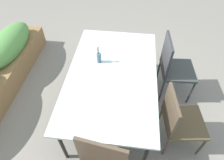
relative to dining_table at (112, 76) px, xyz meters
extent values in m
plane|color=gray|center=(-0.01, -0.06, -0.69)|extent=(12.00, 12.00, 0.00)
cube|color=#B2C6C1|center=(0.00, 0.00, 0.03)|extent=(1.86, 1.13, 0.03)
cube|color=black|center=(0.00, 0.00, 0.00)|extent=(1.82, 1.11, 0.02)
cylinder|color=black|center=(-0.84, -0.48, -0.34)|extent=(0.04, 0.04, 0.70)
cylinder|color=black|center=(0.84, -0.48, -0.34)|extent=(0.04, 0.04, 0.70)
cylinder|color=black|center=(-0.84, 0.48, -0.34)|extent=(0.04, 0.04, 0.70)
cylinder|color=black|center=(0.84, 0.48, -0.34)|extent=(0.04, 0.04, 0.70)
cube|color=#363B3A|center=(0.42, -0.93, -0.20)|extent=(0.51, 0.51, 0.04)
cube|color=#2D2D33|center=(0.40, -0.71, 0.07)|extent=(0.45, 0.06, 0.52)
cylinder|color=#2D2D33|center=(0.65, -1.13, -0.45)|extent=(0.03, 0.03, 0.48)
cylinder|color=#2D2D33|center=(0.22, -1.16, -0.45)|extent=(0.03, 0.03, 0.48)
cylinder|color=#2D2D33|center=(0.62, -0.70, -0.45)|extent=(0.03, 0.03, 0.48)
cylinder|color=#2D2D33|center=(0.19, -0.73, -0.45)|extent=(0.03, 0.03, 0.48)
cube|color=#4C4029|center=(-0.42, -0.93, -0.26)|extent=(0.53, 0.53, 0.04)
cube|color=#4C3D2D|center=(-0.45, -0.71, -0.01)|extent=(0.45, 0.08, 0.47)
cylinder|color=#4C3D2D|center=(-0.18, -1.12, -0.48)|extent=(0.03, 0.03, 0.42)
cylinder|color=#4C3D2D|center=(-0.61, -1.17, -0.48)|extent=(0.03, 0.03, 0.42)
cylinder|color=#4C3D2D|center=(-0.23, -0.69, -0.48)|extent=(0.03, 0.03, 0.42)
cylinder|color=#4C3D2D|center=(-0.66, -0.74, -0.48)|extent=(0.03, 0.03, 0.42)
cube|color=#4C3D2D|center=(-1.06, -0.03, 0.05)|extent=(0.10, 0.47, 0.53)
cylinder|color=slate|center=(0.20, 0.20, 0.11)|extent=(0.06, 0.06, 0.14)
cylinder|color=#2D662D|center=(0.19, 0.20, 0.22)|extent=(0.01, 0.01, 0.15)
sphere|color=#DB4C56|center=(0.19, 0.20, 0.29)|extent=(0.03, 0.03, 0.03)
cylinder|color=#2D662D|center=(0.19, 0.21, 0.22)|extent=(0.01, 0.01, 0.15)
sphere|color=#EFCC4C|center=(0.19, 0.21, 0.30)|extent=(0.02, 0.02, 0.02)
cylinder|color=#2D662D|center=(0.20, 0.20, 0.21)|extent=(0.01, 0.01, 0.13)
sphere|color=white|center=(0.20, 0.20, 0.27)|extent=(0.03, 0.03, 0.03)
cylinder|color=#2D662D|center=(0.20, 0.20, 0.20)|extent=(0.01, 0.01, 0.12)
sphere|color=pink|center=(0.20, 0.20, 0.26)|extent=(0.03, 0.03, 0.03)
ellipsoid|color=#569347|center=(0.71, 1.84, -0.19)|extent=(1.23, 0.47, 0.40)
camera|label=1|loc=(-1.70, -0.20, 1.82)|focal=31.00mm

